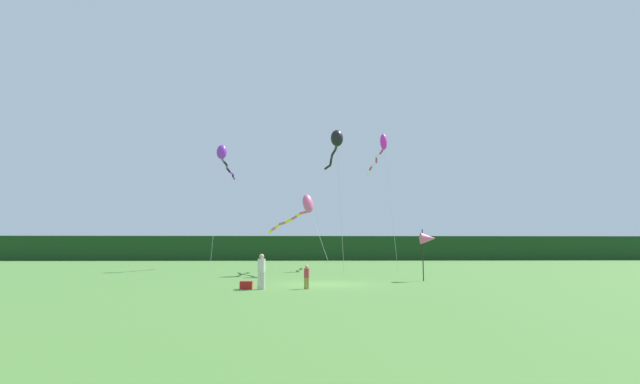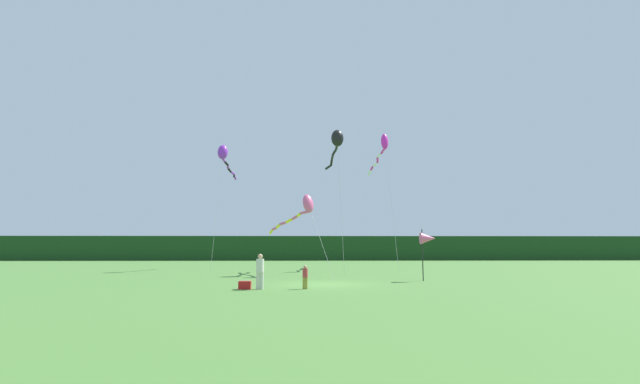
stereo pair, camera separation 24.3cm
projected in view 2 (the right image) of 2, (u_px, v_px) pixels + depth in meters
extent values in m
plane|color=#477533|center=(323.00, 284.00, 24.21)|extent=(120.00, 120.00, 0.00)
cube|color=#193D19|center=(313.00, 248.00, 69.07)|extent=(108.00, 2.55, 3.70)
cylinder|color=silver|center=(258.00, 281.00, 21.32)|extent=(0.17, 0.17, 0.80)
cylinder|color=silver|center=(262.00, 281.00, 21.32)|extent=(0.17, 0.17, 0.80)
cylinder|color=silver|center=(260.00, 266.00, 21.41)|extent=(0.37, 0.37, 0.64)
sphere|color=tan|center=(260.00, 256.00, 21.46)|extent=(0.23, 0.23, 0.23)
cylinder|color=olive|center=(304.00, 283.00, 21.46)|extent=(0.11, 0.11, 0.55)
cylinder|color=olive|center=(306.00, 283.00, 21.46)|extent=(0.11, 0.11, 0.55)
cylinder|color=#B23338|center=(305.00, 273.00, 21.52)|extent=(0.25, 0.25, 0.43)
sphere|color=tan|center=(305.00, 267.00, 21.55)|extent=(0.16, 0.16, 0.16)
cube|color=red|center=(245.00, 285.00, 21.41)|extent=(0.59, 0.39, 0.38)
cylinder|color=black|center=(423.00, 255.00, 26.66)|extent=(0.06, 0.06, 3.07)
cone|color=#E5598C|center=(428.00, 238.00, 26.79)|extent=(0.90, 0.70, 0.70)
cylinder|color=#B2B2B2|center=(341.00, 203.00, 34.36)|extent=(0.37, 1.89, 10.71)
ellipsoid|color=black|center=(337.00, 138.00, 35.94)|extent=(1.17, 1.21, 1.46)
cylinder|color=black|center=(337.00, 147.00, 36.34)|extent=(0.27, 1.04, 0.39)
cylinder|color=black|center=(334.00, 152.00, 37.29)|extent=(0.38, 1.04, 0.38)
cylinder|color=black|center=(332.00, 157.00, 38.23)|extent=(0.24, 1.04, 0.42)
cylinder|color=black|center=(331.00, 162.00, 39.18)|extent=(0.22, 1.06, 0.52)
cylinder|color=black|center=(328.00, 167.00, 40.08)|extent=(0.61, 1.01, 0.37)
cylinder|color=#B2B2B2|center=(391.00, 202.00, 39.31)|extent=(0.24, 4.36, 11.91)
ellipsoid|color=#E026B2|center=(385.00, 142.00, 42.19)|extent=(0.72, 0.98, 1.72)
cylinder|color=#E026B2|center=(383.00, 151.00, 42.62)|extent=(0.36, 1.14, 0.45)
cylinder|color=white|center=(379.00, 155.00, 43.64)|extent=(0.40, 1.12, 0.31)
cylinder|color=#E026B2|center=(378.00, 160.00, 44.67)|extent=(0.36, 1.16, 0.54)
cylinder|color=white|center=(375.00, 164.00, 45.68)|extent=(0.48, 1.12, 0.37)
cylinder|color=#E026B2|center=(372.00, 168.00, 46.70)|extent=(0.29, 1.13, 0.43)
cylinder|color=white|center=(370.00, 172.00, 47.72)|extent=(0.35, 1.16, 0.55)
cylinder|color=#B2B2B2|center=(217.00, 209.00, 38.54)|extent=(0.16, 3.11, 10.61)
ellipsoid|color=purple|center=(223.00, 152.00, 40.72)|extent=(0.96, 1.10, 1.49)
cylinder|color=purple|center=(224.00, 160.00, 41.01)|extent=(0.25, 0.79, 0.36)
cylinder|color=black|center=(226.00, 163.00, 41.71)|extent=(0.39, 0.82, 0.41)
cylinder|color=purple|center=(228.00, 167.00, 42.40)|extent=(0.32, 0.80, 0.35)
cylinder|color=black|center=(229.00, 170.00, 43.10)|extent=(0.36, 0.82, 0.42)
cylinder|color=purple|center=(232.00, 173.00, 43.79)|extent=(0.41, 0.80, 0.33)
cylinder|color=black|center=(234.00, 175.00, 44.49)|extent=(0.31, 0.78, 0.29)
cylinder|color=purple|center=(235.00, 178.00, 45.20)|extent=(0.24, 0.79, 0.36)
cylinder|color=#B2B2B2|center=(320.00, 239.00, 30.28)|extent=(1.69, 3.03, 5.12)
ellipsoid|color=#E5598C|center=(308.00, 204.00, 32.06)|extent=(1.20, 1.31, 1.55)
cylinder|color=#E5598C|center=(304.00, 212.00, 32.26)|extent=(0.69, 0.71, 0.29)
cylinder|color=yellow|center=(299.00, 214.00, 32.88)|extent=(0.43, 0.83, 0.33)
cylinder|color=#E5598C|center=(295.00, 217.00, 33.53)|extent=(0.61, 0.80, 0.39)
cylinder|color=yellow|center=(289.00, 221.00, 34.11)|extent=(0.68, 0.76, 0.41)
cylinder|color=#E5598C|center=(283.00, 223.00, 34.66)|extent=(0.67, 0.74, 0.32)
cylinder|color=yellow|center=(279.00, 226.00, 35.27)|extent=(0.52, 0.83, 0.40)
cylinder|color=#E5598C|center=(275.00, 228.00, 35.92)|extent=(0.56, 0.81, 0.34)
cylinder|color=yellow|center=(272.00, 231.00, 36.58)|extent=(0.49, 0.85, 0.45)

